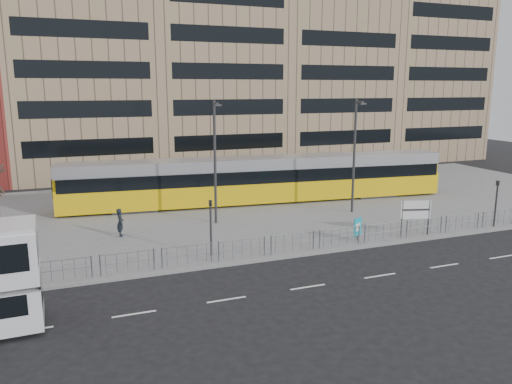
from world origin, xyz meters
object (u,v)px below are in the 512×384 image
object	(u,v)px
pedestrian	(120,222)
traffic_light_east	(497,197)
traffic_light_west	(211,220)
station_sign	(416,211)
ad_panel	(358,227)
tram	(260,180)
lamp_post_west	(215,157)
lamp_post_east	(355,152)

from	to	relation	value
pedestrian	traffic_light_east	distance (m)	24.27
traffic_light_east	traffic_light_west	bearing A→B (deg)	168.76
station_sign	traffic_light_east	distance (m)	6.20
ad_panel	tram	bearing A→B (deg)	73.36
tram	station_sign	distance (m)	13.29
pedestrian	traffic_light_east	xyz separation A→B (m)	(23.35, -6.55, 1.09)
tram	ad_panel	size ratio (longest dim) A/B	22.17
tram	pedestrian	world-z (taller)	tram
lamp_post_west	traffic_light_east	bearing A→B (deg)	-23.61
lamp_post_west	lamp_post_east	size ratio (longest dim) A/B	1.00
tram	ad_panel	distance (m)	11.92
lamp_post_west	lamp_post_east	xyz separation A→B (m)	(10.27, -0.68, -0.00)
traffic_light_west	traffic_light_east	distance (m)	19.12
traffic_light_east	lamp_post_west	distance (m)	18.67
lamp_post_east	station_sign	bearing A→B (deg)	-85.47
ad_panel	lamp_post_west	bearing A→B (deg)	110.14
lamp_post_east	lamp_post_west	bearing A→B (deg)	176.23
pedestrian	lamp_post_west	size ratio (longest dim) A/B	0.21
tram	traffic_light_east	size ratio (longest dim) A/B	9.96
tram	pedestrian	distance (m)	12.94
traffic_light_east	lamp_post_west	world-z (taller)	lamp_post_west
ad_panel	pedestrian	size ratio (longest dim) A/B	0.79
ad_panel	traffic_light_west	distance (m)	9.04
ad_panel	pedestrian	distance (m)	14.50
pedestrian	lamp_post_east	xyz separation A→B (m)	(16.66, 0.19, 3.61)
tram	lamp_post_west	world-z (taller)	lamp_post_west
ad_panel	lamp_post_east	bearing A→B (deg)	36.01
pedestrian	traffic_light_west	size ratio (longest dim) A/B	0.57
station_sign	traffic_light_west	xyz separation A→B (m)	(-12.91, 0.82, 0.46)
traffic_light_west	tram	bearing A→B (deg)	59.73
traffic_light_west	lamp_post_east	size ratio (longest dim) A/B	0.38
pedestrian	traffic_light_west	bearing A→B (deg)	-135.88
ad_panel	traffic_light_east	world-z (taller)	traffic_light_east
ad_panel	pedestrian	world-z (taller)	pedestrian
traffic_light_west	lamp_post_west	distance (m)	7.10
station_sign	ad_panel	distance (m)	4.04
ad_panel	lamp_post_east	world-z (taller)	lamp_post_east
traffic_light_west	traffic_light_east	size ratio (longest dim) A/B	1.00
tram	traffic_light_east	bearing A→B (deg)	-40.54
station_sign	traffic_light_east	world-z (taller)	traffic_light_east
ad_panel	traffic_light_west	xyz separation A→B (m)	(-8.95, 0.56, 1.16)
pedestrian	traffic_light_east	size ratio (longest dim) A/B	0.57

